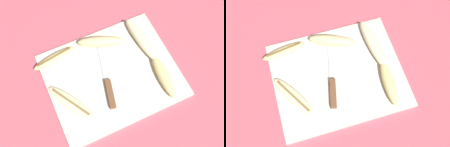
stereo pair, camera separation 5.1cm
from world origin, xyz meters
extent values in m
plane|color=#C65160|center=(0.00, 0.00, 0.00)|extent=(4.00, 4.00, 0.00)
cube|color=beige|center=(0.00, 0.00, 0.01)|extent=(0.44, 0.36, 0.01)
cube|color=brown|center=(-0.04, -0.06, 0.02)|extent=(0.04, 0.10, 0.02)
cube|color=#B7BABF|center=(-0.01, 0.05, 0.01)|extent=(0.05, 0.14, 0.00)
ellipsoid|color=beige|center=(0.15, 0.07, 0.03)|extent=(0.06, 0.21, 0.03)
ellipsoid|color=#DBC684|center=(-0.16, 0.14, 0.02)|extent=(0.16, 0.06, 0.02)
cube|color=brown|center=(-0.16, 0.14, 0.03)|extent=(0.13, 0.03, 0.00)
ellipsoid|color=beige|center=(0.02, 0.13, 0.03)|extent=(0.17, 0.10, 0.04)
ellipsoid|color=#EDD689|center=(0.15, -0.09, 0.03)|extent=(0.05, 0.17, 0.03)
ellipsoid|color=beige|center=(-0.16, -0.04, 0.02)|extent=(0.13, 0.18, 0.02)
cube|color=olive|center=(-0.16, -0.04, 0.03)|extent=(0.08, 0.13, 0.00)
camera|label=1|loc=(-0.15, -0.32, 0.84)|focal=42.00mm
camera|label=2|loc=(-0.10, -0.34, 0.84)|focal=42.00mm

